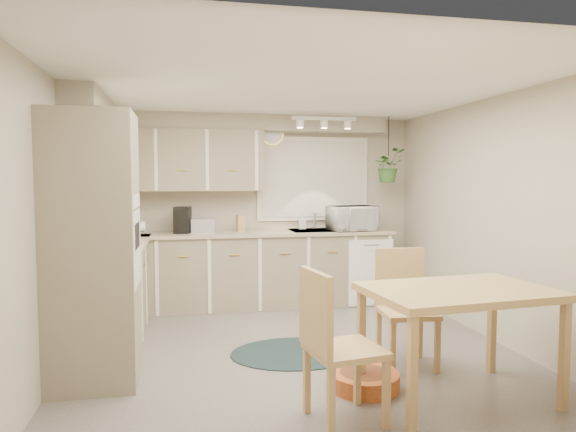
% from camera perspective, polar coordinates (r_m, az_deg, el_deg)
% --- Properties ---
extents(floor, '(4.20, 4.20, 0.00)m').
position_cam_1_polar(floor, '(4.89, 0.76, -14.87)').
color(floor, slate).
rests_on(floor, ground).
extents(ceiling, '(4.20, 4.20, 0.00)m').
position_cam_1_polar(ceiling, '(4.70, 0.78, 14.02)').
color(ceiling, white).
rests_on(ceiling, wall_back).
extents(wall_back, '(4.00, 0.04, 2.40)m').
position_cam_1_polar(wall_back, '(6.71, -3.06, 0.73)').
color(wall_back, '#AEA38F').
rests_on(wall_back, floor).
extents(wall_front, '(4.00, 0.04, 2.40)m').
position_cam_1_polar(wall_front, '(2.64, 10.55, -4.38)').
color(wall_front, '#AEA38F').
rests_on(wall_front, floor).
extents(wall_left, '(0.04, 4.20, 2.40)m').
position_cam_1_polar(wall_left, '(4.65, -24.09, -1.06)').
color(wall_left, '#AEA38F').
rests_on(wall_left, floor).
extents(wall_right, '(0.04, 4.20, 2.40)m').
position_cam_1_polar(wall_right, '(5.43, 21.85, -0.32)').
color(wall_right, '#AEA38F').
rests_on(wall_right, floor).
extents(base_cab_left, '(0.60, 1.85, 0.90)m').
position_cam_1_polar(base_cab_left, '(5.56, -18.84, -7.96)').
color(base_cab_left, gray).
rests_on(base_cab_left, floor).
extents(base_cab_back, '(3.60, 0.60, 0.90)m').
position_cam_1_polar(base_cab_back, '(6.47, -4.40, -6.09)').
color(base_cab_back, gray).
rests_on(base_cab_back, floor).
extents(counter_left, '(0.64, 1.89, 0.04)m').
position_cam_1_polar(counter_left, '(5.48, -18.85, -3.15)').
color(counter_left, tan).
rests_on(counter_left, base_cab_left).
extents(counter_back, '(3.64, 0.64, 0.04)m').
position_cam_1_polar(counter_back, '(6.39, -4.41, -1.95)').
color(counter_back, tan).
rests_on(counter_back, base_cab_back).
extents(oven_stack, '(0.65, 0.65, 2.10)m').
position_cam_1_polar(oven_stack, '(4.24, -20.83, -3.48)').
color(oven_stack, gray).
rests_on(oven_stack, floor).
extents(wall_oven_face, '(0.02, 0.56, 0.58)m').
position_cam_1_polar(wall_oven_face, '(4.20, -16.51, -3.45)').
color(wall_oven_face, white).
rests_on(wall_oven_face, oven_stack).
extents(upper_cab_left, '(0.35, 2.00, 0.75)m').
position_cam_1_polar(upper_cab_left, '(5.59, -20.28, 6.25)').
color(upper_cab_left, gray).
rests_on(upper_cab_left, wall_left).
extents(upper_cab_back, '(2.00, 0.35, 0.75)m').
position_cam_1_polar(upper_cab_back, '(6.45, -11.72, 6.08)').
color(upper_cab_back, gray).
rests_on(upper_cab_back, wall_back).
extents(soffit_left, '(0.30, 2.00, 0.20)m').
position_cam_1_polar(soffit_left, '(5.63, -20.65, 11.07)').
color(soffit_left, '#AEA38F').
rests_on(soffit_left, wall_left).
extents(soffit_back, '(3.60, 0.30, 0.20)m').
position_cam_1_polar(soffit_back, '(6.56, -4.66, 10.27)').
color(soffit_back, '#AEA38F').
rests_on(soffit_back, wall_back).
extents(cooktop, '(0.52, 0.58, 0.02)m').
position_cam_1_polar(cooktop, '(4.91, -19.59, -3.68)').
color(cooktop, white).
rests_on(cooktop, counter_left).
extents(range_hood, '(0.40, 0.60, 0.14)m').
position_cam_1_polar(range_hood, '(4.88, -19.95, 1.62)').
color(range_hood, white).
rests_on(range_hood, upper_cab_left).
extents(window_blinds, '(1.40, 0.02, 1.00)m').
position_cam_1_polar(window_blinds, '(6.80, 2.82, 4.15)').
color(window_blinds, silver).
rests_on(window_blinds, wall_back).
extents(window_frame, '(1.50, 0.02, 1.10)m').
position_cam_1_polar(window_frame, '(6.81, 2.80, 4.15)').
color(window_frame, white).
rests_on(window_frame, wall_back).
extents(sink, '(0.70, 0.48, 0.10)m').
position_cam_1_polar(sink, '(6.58, 3.38, -1.96)').
color(sink, '#B1B3B9').
rests_on(sink, counter_back).
extents(dishwasher_front, '(0.58, 0.02, 0.83)m').
position_cam_1_polar(dishwasher_front, '(6.53, 9.19, -6.25)').
color(dishwasher_front, white).
rests_on(dishwasher_front, base_cab_back).
extents(track_light_bar, '(0.80, 0.04, 0.04)m').
position_cam_1_polar(track_light_bar, '(6.35, 4.03, 10.76)').
color(track_light_bar, white).
rests_on(track_light_bar, ceiling).
extents(wall_clock, '(0.30, 0.03, 0.30)m').
position_cam_1_polar(wall_clock, '(6.72, -1.77, 9.11)').
color(wall_clock, '#E2C850').
rests_on(wall_clock, wall_back).
extents(dining_table, '(1.37, 0.98, 0.81)m').
position_cam_1_polar(dining_table, '(3.99, 18.34, -13.33)').
color(dining_table, tan).
rests_on(dining_table, floor).
extents(chair_left, '(0.54, 0.54, 1.01)m').
position_cam_1_polar(chair_left, '(3.47, 6.41, -14.10)').
color(chair_left, tan).
rests_on(chair_left, floor).
extents(chair_back, '(0.50, 0.50, 0.99)m').
position_cam_1_polar(chair_back, '(4.52, 13.13, -10.03)').
color(chair_back, tan).
rests_on(chair_back, floor).
extents(braided_rug, '(1.25, 0.96, 0.01)m').
position_cam_1_polar(braided_rug, '(4.85, 0.90, -14.96)').
color(braided_rug, black).
rests_on(braided_rug, floor).
extents(pet_bed, '(0.60, 0.60, 0.12)m').
position_cam_1_polar(pet_bed, '(4.14, 8.46, -17.59)').
color(pet_bed, '#C16E26').
rests_on(pet_bed, floor).
extents(microwave, '(0.62, 0.41, 0.38)m').
position_cam_1_polar(microwave, '(6.58, 7.09, 0.05)').
color(microwave, white).
rests_on(microwave, counter_back).
extents(soap_bottle, '(0.12, 0.22, 0.10)m').
position_cam_1_polar(soap_bottle, '(6.67, 1.57, -1.11)').
color(soap_bottle, white).
rests_on(soap_bottle, counter_back).
extents(hanging_plant, '(0.48, 0.52, 0.34)m').
position_cam_1_polar(hanging_plant, '(6.74, 11.07, 5.10)').
color(hanging_plant, '#336327').
rests_on(hanging_plant, ceiling).
extents(coffee_maker, '(0.22, 0.25, 0.32)m').
position_cam_1_polar(coffee_maker, '(6.34, -11.64, -0.44)').
color(coffee_maker, black).
rests_on(coffee_maker, counter_back).
extents(toaster, '(0.29, 0.19, 0.17)m').
position_cam_1_polar(toaster, '(6.37, -9.43, -1.07)').
color(toaster, '#B1B3B9').
rests_on(toaster, counter_back).
extents(knife_block, '(0.11, 0.11, 0.21)m').
position_cam_1_polar(knife_block, '(6.43, -5.30, -0.82)').
color(knife_block, tan).
rests_on(knife_block, counter_back).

